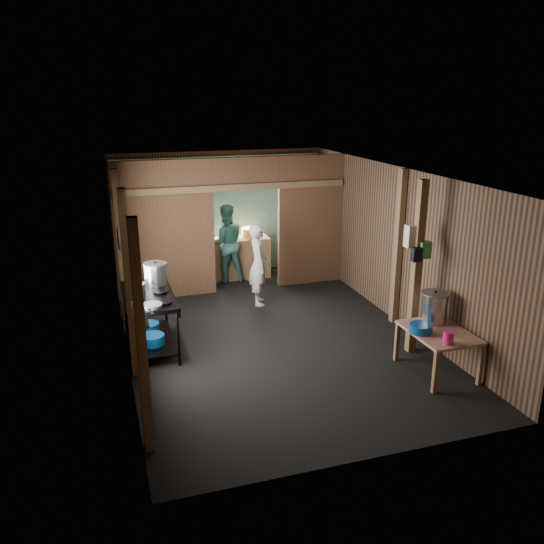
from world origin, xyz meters
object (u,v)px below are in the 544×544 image
object	(u,v)px
stove_pot_large	(156,274)
cook	(259,264)
pink_bucket	(448,338)
stock_pot	(434,308)
gas_range	(150,322)
yellow_tub	(250,233)
prep_table	(437,352)

from	to	relation	value
stove_pot_large	cook	size ratio (longest dim) A/B	0.24
cook	pink_bucket	bearing A→B (deg)	-147.78
stock_pot	cook	xyz separation A→B (m)	(-1.70, 3.03, -0.08)
gas_range	pink_bucket	distance (m)	4.30
gas_range	cook	distance (m)	2.54
yellow_tub	cook	size ratio (longest dim) A/B	0.24
stock_pot	yellow_tub	size ratio (longest dim) A/B	1.28
pink_bucket	cook	world-z (taller)	cook
prep_table	stove_pot_large	world-z (taller)	stove_pot_large
gas_range	cook	bearing A→B (deg)	32.94
gas_range	stove_pot_large	distance (m)	0.76
stove_pot_large	cook	distance (m)	2.18
stove_pot_large	yellow_tub	xyz separation A→B (m)	(2.23, 2.55, -0.10)
stock_pot	cook	size ratio (longest dim) A/B	0.30
prep_table	stock_pot	size ratio (longest dim) A/B	2.29
prep_table	pink_bucket	xyz separation A→B (m)	(-0.13, -0.38, 0.39)
stock_pot	gas_range	bearing A→B (deg)	156.51
gas_range	cook	world-z (taller)	cook
prep_table	yellow_tub	distance (m)	5.17
gas_range	stock_pot	xyz separation A→B (m)	(3.82, -1.66, 0.39)
stock_pot	pink_bucket	size ratio (longest dim) A/B	2.78
gas_range	stove_pot_large	bearing A→B (deg)	68.47
stove_pot_large	pink_bucket	world-z (taller)	stove_pot_large
stove_pot_large	stock_pot	bearing A→B (deg)	-29.81
cook	stove_pot_large	bearing A→B (deg)	126.47
stock_pot	cook	bearing A→B (deg)	119.35
stove_pot_large	cook	bearing A→B (deg)	25.77
gas_range	pink_bucket	bearing A→B (deg)	-33.34
stove_pot_large	prep_table	bearing A→B (deg)	-34.20
stove_pot_large	pink_bucket	size ratio (longest dim) A/B	2.21
stock_pot	pink_bucket	bearing A→B (deg)	-108.48
pink_bucket	yellow_tub	size ratio (longest dim) A/B	0.46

